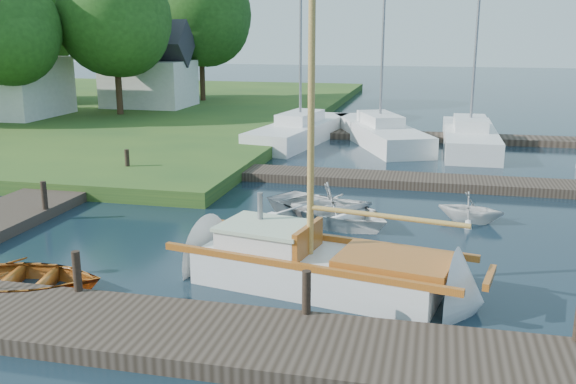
% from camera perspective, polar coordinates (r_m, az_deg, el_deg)
% --- Properties ---
extents(ground, '(160.00, 160.00, 0.00)m').
position_cam_1_polar(ground, '(16.57, 0.00, -4.02)').
color(ground, black).
rests_on(ground, ground).
extents(near_dock, '(18.00, 2.20, 0.30)m').
position_cam_1_polar(near_dock, '(11.19, -7.17, -12.70)').
color(near_dock, '#2D241B').
rests_on(near_dock, ground).
extents(left_dock, '(2.20, 18.00, 0.30)m').
position_cam_1_polar(left_dock, '(21.44, -20.01, -0.23)').
color(left_dock, '#2D241B').
rests_on(left_dock, ground).
extents(far_dock, '(14.00, 1.60, 0.30)m').
position_cam_1_polar(far_dock, '(22.46, 8.77, 1.11)').
color(far_dock, '#2D241B').
rests_on(far_dock, ground).
extents(mooring_post_1, '(0.16, 0.16, 0.80)m').
position_cam_1_polar(mooring_post_1, '(13.04, -18.25, -6.69)').
color(mooring_post_1, black).
rests_on(mooring_post_1, near_dock).
extents(mooring_post_2, '(0.16, 0.16, 0.80)m').
position_cam_1_polar(mooring_post_2, '(11.45, 1.65, -8.90)').
color(mooring_post_2, black).
rests_on(mooring_post_2, near_dock).
extents(mooring_post_4, '(0.16, 0.16, 0.80)m').
position_cam_1_polar(mooring_post_4, '(19.15, -20.85, -0.27)').
color(mooring_post_4, black).
rests_on(mooring_post_4, left_dock).
extents(mooring_post_5, '(0.16, 0.16, 0.80)m').
position_cam_1_polar(mooring_post_5, '(23.35, -14.10, 2.73)').
color(mooring_post_5, black).
rests_on(mooring_post_5, left_dock).
extents(sailboat, '(7.39, 3.30, 9.83)m').
position_cam_1_polar(sailboat, '(13.38, 3.41, -7.05)').
color(sailboat, silver).
rests_on(sailboat, ground).
extents(dinghy, '(3.87, 3.08, 0.72)m').
position_cam_1_polar(dinghy, '(14.24, -23.02, -6.80)').
color(dinghy, brown).
rests_on(dinghy, ground).
extents(tender_b, '(2.77, 2.56, 1.20)m').
position_cam_1_polar(tender_b, '(17.84, 3.90, -0.71)').
color(tender_b, silver).
rests_on(tender_b, ground).
extents(tender_c, '(4.92, 4.59, 0.83)m').
position_cam_1_polar(tender_c, '(17.82, 3.69, -1.34)').
color(tender_c, silver).
rests_on(tender_c, ground).
extents(tender_d, '(2.12, 1.94, 0.94)m').
position_cam_1_polar(tender_d, '(18.44, 15.95, -1.16)').
color(tender_d, silver).
rests_on(tender_d, ground).
extents(marina_boat_0, '(3.61, 8.71, 11.91)m').
position_cam_1_polar(marina_boat_0, '(30.57, 1.09, 5.58)').
color(marina_boat_0, silver).
rests_on(marina_boat_0, ground).
extents(marina_boat_1, '(5.40, 8.71, 9.44)m').
position_cam_1_polar(marina_boat_1, '(30.35, 8.15, 5.34)').
color(marina_boat_1, silver).
rests_on(marina_boat_1, ground).
extents(marina_boat_2, '(2.28, 8.08, 12.18)m').
position_cam_1_polar(marina_boat_2, '(29.83, 15.84, 4.83)').
color(marina_boat_2, silver).
rests_on(marina_boat_2, ground).
extents(house_a, '(6.30, 5.00, 6.29)m').
position_cam_1_polar(house_a, '(39.26, -24.17, 9.79)').
color(house_a, silver).
rests_on(house_a, shore).
extents(house_c, '(5.25, 4.00, 5.28)m').
position_cam_1_polar(house_c, '(41.33, -12.27, 10.34)').
color(house_c, silver).
rests_on(house_c, shore).
extents(tree_2, '(5.83, 5.75, 7.82)m').
position_cam_1_polar(tree_2, '(36.44, -23.84, 13.19)').
color(tree_2, '#332114').
rests_on(tree_2, shore).
extents(tree_3, '(6.41, 6.38, 8.74)m').
position_cam_1_polar(tree_3, '(37.72, -15.15, 14.74)').
color(tree_3, '#332114').
rests_on(tree_3, shore).
extents(tree_4, '(7.01, 7.01, 9.66)m').
position_cam_1_polar(tree_4, '(45.30, -22.01, 14.77)').
color(tree_4, '#332114').
rests_on(tree_4, shore).
extents(tree_7, '(6.83, 6.83, 9.38)m').
position_cam_1_polar(tree_7, '(44.22, -7.78, 15.46)').
color(tree_7, '#332114').
rests_on(tree_7, shore).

